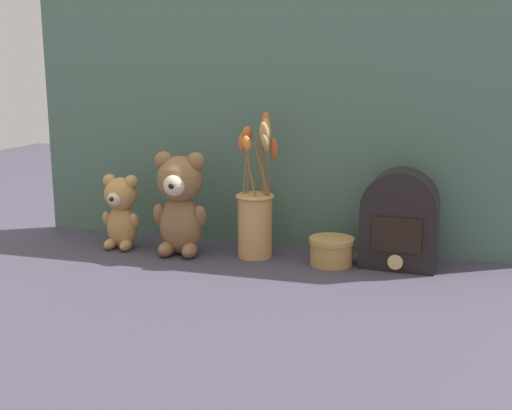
# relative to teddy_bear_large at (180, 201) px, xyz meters

# --- Properties ---
(ground_plane) EXTENTS (4.00, 4.00, 0.00)m
(ground_plane) POSITION_rel_teddy_bear_large_xyz_m (0.20, -0.02, -0.14)
(ground_plane) COLOR #3D3847
(backdrop_wall) EXTENTS (1.32, 0.02, 0.66)m
(backdrop_wall) POSITION_rel_teddy_bear_large_xyz_m (0.20, 0.15, 0.20)
(backdrop_wall) COLOR #4C6B5B
(backdrop_wall) RESTS_ON ground
(teddy_bear_large) EXTENTS (0.14, 0.13, 0.26)m
(teddy_bear_large) POSITION_rel_teddy_bear_large_xyz_m (0.00, 0.00, 0.00)
(teddy_bear_large) COLOR olive
(teddy_bear_large) RESTS_ON ground
(teddy_bear_medium) EXTENTS (0.10, 0.10, 0.19)m
(teddy_bear_medium) POSITION_rel_teddy_bear_large_xyz_m (-0.17, 0.01, -0.03)
(teddy_bear_medium) COLOR tan
(teddy_bear_medium) RESTS_ON ground
(flower_vase) EXTENTS (0.11, 0.12, 0.36)m
(flower_vase) POSITION_rel_teddy_bear_large_xyz_m (0.19, 0.03, -0.02)
(flower_vase) COLOR tan
(flower_vase) RESTS_ON ground
(vintage_radio) EXTENTS (0.18, 0.11, 0.23)m
(vintage_radio) POSITION_rel_teddy_bear_large_xyz_m (0.53, 0.05, -0.02)
(vintage_radio) COLOR black
(vintage_radio) RESTS_ON ground
(decorative_tin_tall) EXTENTS (0.11, 0.11, 0.07)m
(decorative_tin_tall) POSITION_rel_teddy_bear_large_xyz_m (0.38, 0.02, -0.10)
(decorative_tin_tall) COLOR tan
(decorative_tin_tall) RESTS_ON ground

